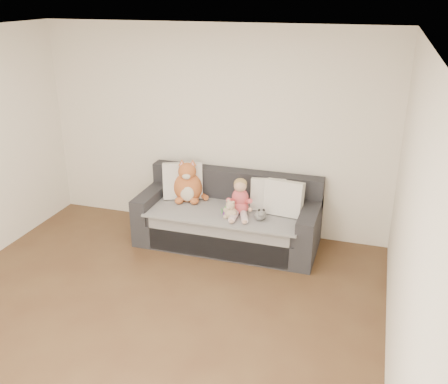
{
  "coord_description": "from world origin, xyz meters",
  "views": [
    {
      "loc": [
        1.95,
        -3.28,
        2.95
      ],
      "look_at": [
        0.33,
        1.87,
        0.75
      ],
      "focal_mm": 40.0,
      "sensor_mm": 36.0,
      "label": 1
    }
  ],
  "objects_px": {
    "plush_cat": "(188,185)",
    "teddy_bear": "(230,211)",
    "toddler": "(240,200)",
    "sofa": "(229,219)",
    "sippy_cup": "(226,211)"
  },
  "relations": [
    {
      "from": "toddler",
      "to": "sippy_cup",
      "type": "xyz_separation_m",
      "value": [
        -0.14,
        -0.1,
        -0.12
      ]
    },
    {
      "from": "toddler",
      "to": "plush_cat",
      "type": "xyz_separation_m",
      "value": [
        -0.74,
        0.21,
        0.02
      ]
    },
    {
      "from": "toddler",
      "to": "plush_cat",
      "type": "relative_size",
      "value": 0.8
    },
    {
      "from": "teddy_bear",
      "to": "sofa",
      "type": "bearing_deg",
      "value": 133.77
    },
    {
      "from": "plush_cat",
      "to": "sippy_cup",
      "type": "relative_size",
      "value": 4.63
    },
    {
      "from": "toddler",
      "to": "plush_cat",
      "type": "height_order",
      "value": "plush_cat"
    },
    {
      "from": "toddler",
      "to": "sofa",
      "type": "bearing_deg",
      "value": 129.89
    },
    {
      "from": "sofa",
      "to": "teddy_bear",
      "type": "relative_size",
      "value": 9.31
    },
    {
      "from": "plush_cat",
      "to": "teddy_bear",
      "type": "bearing_deg",
      "value": -43.16
    },
    {
      "from": "toddler",
      "to": "plush_cat",
      "type": "distance_m",
      "value": 0.77
    },
    {
      "from": "sofa",
      "to": "plush_cat",
      "type": "xyz_separation_m",
      "value": [
        -0.56,
        0.07,
        0.37
      ]
    },
    {
      "from": "sofa",
      "to": "toddler",
      "type": "distance_m",
      "value": 0.42
    },
    {
      "from": "sippy_cup",
      "to": "teddy_bear",
      "type": "bearing_deg",
      "value": -36.83
    },
    {
      "from": "plush_cat",
      "to": "teddy_bear",
      "type": "distance_m",
      "value": 0.77
    },
    {
      "from": "toddler",
      "to": "plush_cat",
      "type": "bearing_deg",
      "value": 152.19
    }
  ]
}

